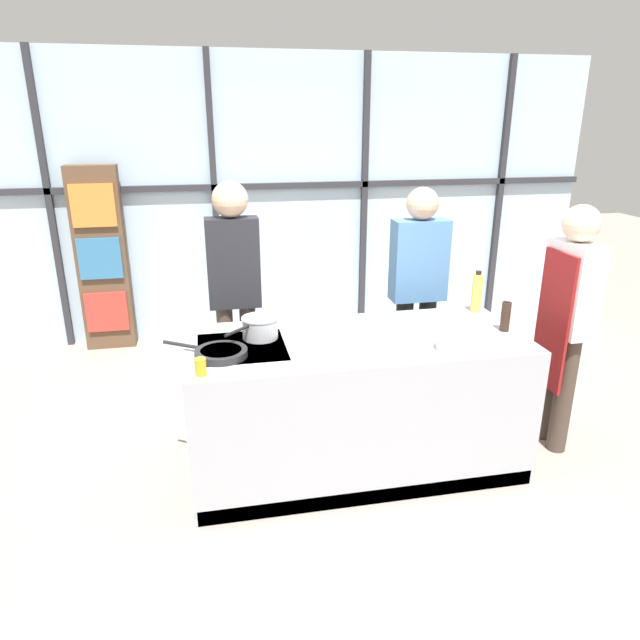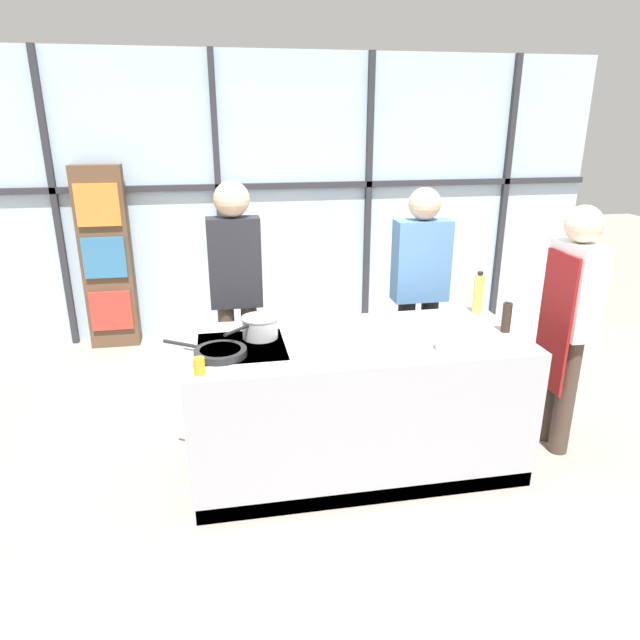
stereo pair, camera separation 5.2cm
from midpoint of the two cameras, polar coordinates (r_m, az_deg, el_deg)
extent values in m
plane|color=gray|center=(3.96, 3.03, -14.00)|extent=(18.00, 18.00, 0.00)
cube|color=silver|center=(5.99, -3.20, 11.99)|extent=(6.40, 0.04, 2.80)
cube|color=#2D2D33|center=(5.92, -3.16, 13.28)|extent=(6.40, 0.06, 0.06)
cube|color=#2D2D33|center=(6.05, -25.62, 10.23)|extent=(0.06, 0.06, 2.80)
cube|color=#2D2D33|center=(5.88, -10.71, 11.55)|extent=(0.06, 0.06, 2.80)
cube|color=#2D2D33|center=(6.10, 4.19, 12.11)|extent=(0.06, 0.06, 2.80)
cube|color=#2D2D33|center=(6.67, 17.31, 11.95)|extent=(0.06, 0.06, 2.80)
cube|color=brown|center=(5.93, -21.20, 5.62)|extent=(0.47, 0.16, 1.78)
cube|color=red|center=(5.97, -20.76, 0.76)|extent=(0.39, 0.03, 0.39)
cube|color=teal|center=(5.83, -21.39, 5.74)|extent=(0.39, 0.03, 0.39)
cube|color=orange|center=(5.74, -22.01, 10.56)|extent=(0.39, 0.03, 0.39)
cube|color=#A8AAB2|center=(3.73, 3.15, -8.25)|extent=(2.10, 0.91, 0.90)
cube|color=black|center=(3.45, -8.26, -2.76)|extent=(0.52, 0.52, 0.01)
cube|color=black|center=(3.59, 4.85, -17.11)|extent=(2.06, 0.03, 0.10)
cylinder|color=#38383D|center=(3.33, -10.27, -3.68)|extent=(0.13, 0.13, 0.01)
cylinder|color=#38383D|center=(3.34, -5.99, -3.38)|extent=(0.13, 0.13, 0.01)
cylinder|color=#38383D|center=(3.56, -10.39, -2.11)|extent=(0.13, 0.13, 0.01)
cylinder|color=#38383D|center=(3.57, -6.39, -1.84)|extent=(0.13, 0.13, 0.01)
cylinder|color=#47382D|center=(4.21, 22.86, -6.89)|extent=(0.13, 0.13, 0.84)
cylinder|color=#47382D|center=(4.35, 21.57, -5.89)|extent=(0.13, 0.13, 0.84)
cube|color=white|center=(4.04, 23.52, 2.94)|extent=(0.18, 0.40, 0.61)
sphere|color=beige|center=(3.95, 24.35, 8.80)|extent=(0.24, 0.24, 0.24)
cube|color=maroon|center=(4.04, 21.93, -0.10)|extent=(0.02, 0.34, 0.93)
cylinder|color=#47382D|center=(4.37, -7.40, -4.08)|extent=(0.12, 0.12, 0.89)
cylinder|color=#47382D|center=(4.37, -9.59, -4.23)|extent=(0.12, 0.12, 0.89)
cube|color=#232328|center=(4.12, -9.03, 5.66)|extent=(0.37, 0.17, 0.64)
sphere|color=#D8AD8C|center=(4.04, -9.37, 11.82)|extent=(0.25, 0.25, 0.25)
cylinder|color=black|center=(4.67, 10.14, -2.87)|extent=(0.13, 0.13, 0.86)
cylinder|color=black|center=(4.61, 7.94, -3.07)|extent=(0.13, 0.13, 0.86)
cube|color=#4C7AAD|center=(4.41, 9.55, 5.90)|extent=(0.42, 0.19, 0.62)
sphere|color=#D8AD8C|center=(4.33, 9.88, 11.40)|extent=(0.24, 0.24, 0.24)
cylinder|color=#232326|center=(3.32, -10.30, -3.28)|extent=(0.30, 0.30, 0.04)
cylinder|color=#B26B2D|center=(3.31, -10.32, -3.01)|extent=(0.24, 0.24, 0.01)
cylinder|color=#232326|center=(3.46, -14.14, -2.41)|extent=(0.21, 0.15, 0.02)
cylinder|color=silver|center=(3.54, -6.43, -0.77)|extent=(0.22, 0.22, 0.13)
cylinder|color=silver|center=(3.52, -6.47, 0.20)|extent=(0.23, 0.23, 0.01)
cylinder|color=black|center=(3.39, -8.75, -1.09)|extent=(0.16, 0.15, 0.02)
cylinder|color=white|center=(3.83, 9.82, -0.33)|extent=(0.27, 0.27, 0.01)
cylinder|color=silver|center=(3.44, 13.14, -2.29)|extent=(0.25, 0.25, 0.08)
cylinder|color=#4C4C51|center=(3.43, 13.18, -1.76)|extent=(0.20, 0.20, 0.01)
cylinder|color=#E0CC4C|center=(4.12, 15.05, 2.60)|extent=(0.07, 0.07, 0.27)
cylinder|color=black|center=(4.09, 15.23, 4.58)|extent=(0.04, 0.04, 0.02)
cylinder|color=#332319|center=(3.81, 17.69, 0.33)|extent=(0.06, 0.06, 0.19)
sphere|color=#B2B2B7|center=(3.78, 17.86, 1.95)|extent=(0.04, 0.04, 0.04)
cylinder|color=orange|center=(3.10, -12.34, -4.60)|extent=(0.06, 0.06, 0.09)
camera|label=1|loc=(0.03, -90.42, -0.15)|focal=32.00mm
camera|label=2|loc=(0.03, 89.58, 0.15)|focal=32.00mm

